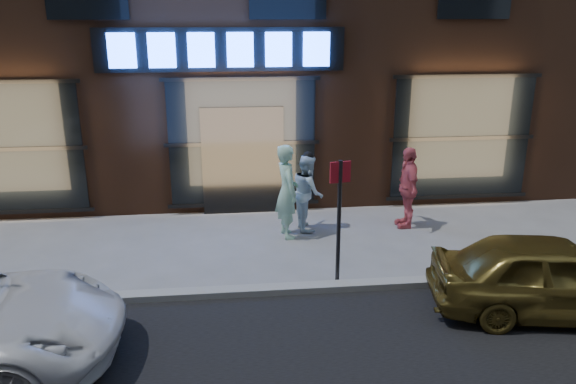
# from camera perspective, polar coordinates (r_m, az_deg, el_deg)

# --- Properties ---
(ground) EXTENTS (90.00, 90.00, 0.00)m
(ground) POSITION_cam_1_polar(r_m,az_deg,el_deg) (9.24, -3.64, -10.33)
(ground) COLOR slate
(ground) RESTS_ON ground
(curb) EXTENTS (60.00, 0.25, 0.12)m
(curb) POSITION_cam_1_polar(r_m,az_deg,el_deg) (9.21, -3.65, -10.00)
(curb) COLOR gray
(curb) RESTS_ON ground
(man_bowtie) EXTENTS (0.58, 0.77, 1.90)m
(man_bowtie) POSITION_cam_1_polar(r_m,az_deg,el_deg) (11.14, -0.10, 0.06)
(man_bowtie) COLOR #9FD1AB
(man_bowtie) RESTS_ON ground
(man_cap) EXTENTS (0.65, 0.81, 1.59)m
(man_cap) POSITION_cam_1_polar(r_m,az_deg,el_deg) (11.61, 2.01, 0.00)
(man_cap) COLOR white
(man_cap) RESTS_ON ground
(passerby) EXTENTS (0.47, 1.03, 1.72)m
(passerby) POSITION_cam_1_polar(r_m,az_deg,el_deg) (11.96, 12.05, 0.47)
(passerby) COLOR #D45762
(passerby) RESTS_ON ground
(gold_sedan) EXTENTS (3.77, 2.02, 1.22)m
(gold_sedan) POSITION_cam_1_polar(r_m,az_deg,el_deg) (9.31, 25.39, -7.75)
(gold_sedan) COLOR olive
(gold_sedan) RESTS_ON ground
(sign_post) EXTENTS (0.34, 0.09, 2.15)m
(sign_post) POSITION_cam_1_polar(r_m,az_deg,el_deg) (9.03, 5.22, -2.00)
(sign_post) COLOR #262628
(sign_post) RESTS_ON ground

